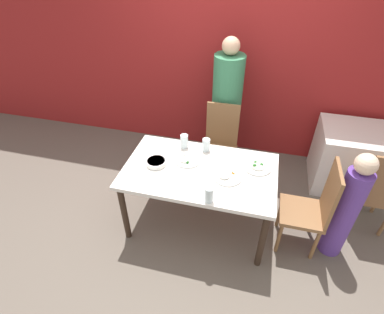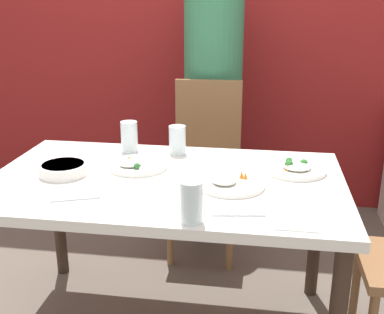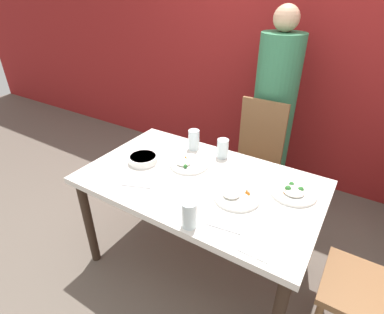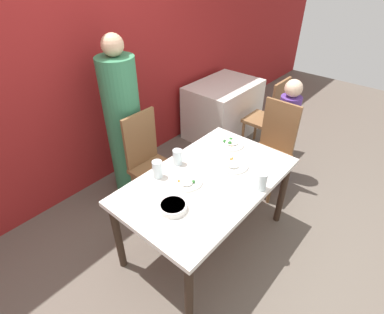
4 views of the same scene
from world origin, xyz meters
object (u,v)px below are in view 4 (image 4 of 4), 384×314
chair_adult_spot (149,160)px  bowl_curry (173,207)px  person_child (284,133)px  plate_rice_adult (230,143)px  chair_child_spot (272,147)px  glass_water_tall (177,157)px  person_adult (124,127)px

chair_adult_spot → bowl_curry: (-0.50, -0.81, 0.24)m
person_child → plate_rice_adult: person_child is taller
chair_child_spot → person_child: size_ratio=0.84×
bowl_curry → glass_water_tall: (0.42, 0.35, 0.04)m
person_adult → bowl_curry: (-0.50, -1.14, -0.00)m
person_child → plate_rice_adult: bearing=167.8°
person_child → bowl_curry: person_child is taller
person_adult → plate_rice_adult: (0.46, -0.96, -0.02)m
person_adult → bowl_curry: person_adult is taller
chair_adult_spot → person_child: person_child is taller
chair_adult_spot → bowl_curry: size_ratio=5.02×
person_adult → glass_water_tall: bearing=-95.6°
person_child → person_adult: bearing=138.2°
chair_adult_spot → person_child: 1.50m
person_child → glass_water_tall: bearing=165.9°
plate_rice_adult → person_adult: bearing=115.4°
plate_rice_adult → glass_water_tall: bearing=163.1°
chair_adult_spot → person_child: size_ratio=0.84×
bowl_curry → plate_rice_adult: size_ratio=0.74×
chair_child_spot → person_adult: 1.53m
person_adult → glass_water_tall: (-0.08, -0.80, 0.04)m
chair_adult_spot → plate_rice_adult: bearing=-53.8°
chair_child_spot → plate_rice_adult: 0.62m
bowl_curry → glass_water_tall: 0.54m
plate_rice_adult → glass_water_tall: (-0.53, 0.16, 0.05)m
chair_child_spot → person_child: person_child is taller
chair_child_spot → plate_rice_adult: (-0.54, 0.18, 0.23)m
person_child → glass_water_tall: 1.41m
chair_adult_spot → person_adult: person_adult is taller
chair_child_spot → glass_water_tall: chair_child_spot is taller
bowl_curry → glass_water_tall: size_ratio=1.47×
chair_child_spot → glass_water_tall: size_ratio=7.38×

